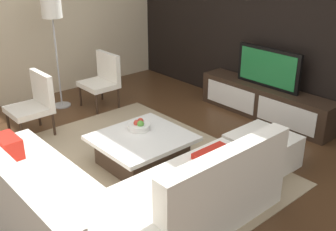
% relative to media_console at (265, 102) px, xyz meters
% --- Properties ---
extents(ground_plane, '(14.00, 14.00, 0.00)m').
position_rel_media_console_xyz_m(ground_plane, '(0.00, -2.40, -0.25)').
color(ground_plane, '#4C301C').
extents(feature_wall_back, '(6.40, 0.12, 2.80)m').
position_rel_media_console_xyz_m(feature_wall_back, '(0.00, 0.30, 1.15)').
color(feature_wall_back, black).
rests_on(feature_wall_back, ground).
extents(side_wall_left, '(0.12, 5.20, 2.80)m').
position_rel_media_console_xyz_m(side_wall_left, '(-3.20, -2.20, 1.15)').
color(side_wall_left, beige).
rests_on(side_wall_left, ground).
extents(area_rug, '(3.33, 2.58, 0.01)m').
position_rel_media_console_xyz_m(area_rug, '(-0.10, -2.40, -0.24)').
color(area_rug, tan).
rests_on(area_rug, ground).
extents(media_console, '(2.22, 0.43, 0.50)m').
position_rel_media_console_xyz_m(media_console, '(0.00, 0.00, 0.00)').
color(media_console, '#332319').
rests_on(media_console, ground).
extents(television, '(1.07, 0.06, 0.59)m').
position_rel_media_console_xyz_m(television, '(0.00, 0.00, 0.54)').
color(television, black).
rests_on(television, media_console).
extents(sectional_couch, '(2.54, 2.43, 0.86)m').
position_rel_media_console_xyz_m(sectional_couch, '(0.54, -3.26, 0.04)').
color(sectional_couch, white).
rests_on(sectional_couch, ground).
extents(coffee_table, '(0.99, 1.07, 0.38)m').
position_rel_media_console_xyz_m(coffee_table, '(-0.10, -2.30, -0.05)').
color(coffee_table, '#332319').
rests_on(coffee_table, ground).
extents(accent_chair_near, '(0.54, 0.54, 0.87)m').
position_rel_media_console_xyz_m(accent_chair_near, '(-1.77, -2.86, 0.24)').
color(accent_chair_near, '#332319').
rests_on(accent_chair_near, ground).
extents(floor_lamp, '(0.31, 0.31, 1.76)m').
position_rel_media_console_xyz_m(floor_lamp, '(-2.48, -2.12, 1.23)').
color(floor_lamp, '#A5A5AA').
rests_on(floor_lamp, ground).
extents(ottoman, '(0.70, 0.70, 0.40)m').
position_rel_media_console_xyz_m(ottoman, '(0.88, -1.23, -0.05)').
color(ottoman, white).
rests_on(ottoman, ground).
extents(fruit_bowl, '(0.28, 0.28, 0.13)m').
position_rel_media_console_xyz_m(fruit_bowl, '(-0.28, -2.20, 0.18)').
color(fruit_bowl, silver).
rests_on(fruit_bowl, coffee_table).
extents(accent_chair_far, '(0.57, 0.49, 0.87)m').
position_rel_media_console_xyz_m(accent_chair_far, '(-2.05, -1.57, 0.24)').
color(accent_chair_far, '#332319').
rests_on(accent_chair_far, ground).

